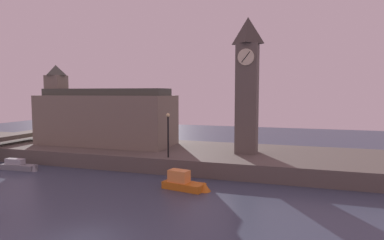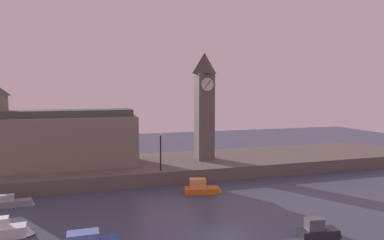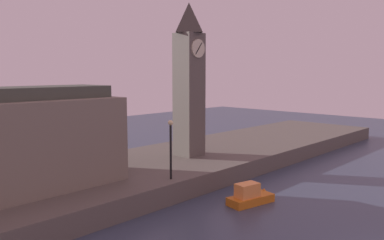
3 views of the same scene
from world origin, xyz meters
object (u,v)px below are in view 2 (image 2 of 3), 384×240
at_px(parliament_hall, 62,139).
at_px(boat_cruiser_grey, 12,202).
at_px(clock_tower, 204,105).
at_px(streetlamp, 161,147).
at_px(boat_ferry_white, 10,230).
at_px(boat_barge_dark, 321,231).
at_px(boat_patrol_orange, 204,188).

xyz_separation_m(parliament_hall, boat_cruiser_grey, (-3.76, -8.73, -4.35)).
xyz_separation_m(clock_tower, streetlamp, (-6.69, -4.64, -4.41)).
relative_size(streetlamp, boat_ferry_white, 1.30).
xyz_separation_m(boat_cruiser_grey, boat_barge_dark, (22.12, -13.61, 0.09)).
distance_m(parliament_hall, streetlamp, 11.79).
bearing_deg(parliament_hall, boat_barge_dark, -50.59).
distance_m(boat_barge_dark, boat_patrol_orange, 13.17).
xyz_separation_m(parliament_hall, boat_ferry_white, (-2.57, -15.88, -4.23)).
bearing_deg(boat_ferry_white, boat_patrol_orange, 19.78).
bearing_deg(boat_barge_dark, boat_cruiser_grey, 148.39).
xyz_separation_m(clock_tower, boat_ferry_white, (-19.77, -15.21, -8.00)).
height_order(streetlamp, boat_barge_dark, streetlamp).
height_order(clock_tower, streetlamp, clock_tower).
bearing_deg(parliament_hall, boat_ferry_white, -99.20).
height_order(boat_cruiser_grey, boat_patrol_orange, boat_patrol_orange).
distance_m(boat_cruiser_grey, boat_patrol_orange, 17.78).
xyz_separation_m(boat_cruiser_grey, boat_ferry_white, (1.19, -7.15, 0.12)).
distance_m(boat_ferry_white, boat_barge_dark, 21.91).
bearing_deg(parliament_hall, streetlamp, -26.82).
distance_m(clock_tower, parliament_hall, 17.62).
relative_size(streetlamp, boat_cruiser_grey, 1.00).
bearing_deg(boat_cruiser_grey, parliament_hall, 66.71).
bearing_deg(streetlamp, boat_ferry_white, -141.06).
relative_size(parliament_hall, boat_patrol_orange, 3.87).
bearing_deg(clock_tower, boat_cruiser_grey, -158.95).
distance_m(streetlamp, boat_patrol_orange, 6.81).
bearing_deg(clock_tower, boat_ferry_white, -142.42).
height_order(boat_ferry_white, boat_barge_dark, boat_ferry_white).
bearing_deg(boat_ferry_white, boat_cruiser_grey, 99.43).
distance_m(streetlamp, boat_cruiser_grey, 15.13).
relative_size(clock_tower, parliament_hall, 0.84).
distance_m(boat_ferry_white, boat_patrol_orange, 17.59).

